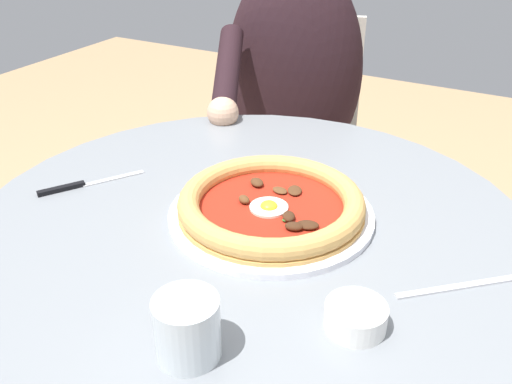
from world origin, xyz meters
TOP-DOWN VIEW (x-y plane):
  - dining_table at (0.00, 0.00)m, footprint 0.89×0.89m
  - pizza_on_plate at (-0.03, -0.02)m, footprint 0.32×0.32m
  - water_glass at (-0.08, 0.28)m, footprint 0.07×0.07m
  - steak_knife at (0.31, 0.05)m, footprint 0.11×0.17m
  - ramekin_capers at (-0.23, 0.15)m, footprint 0.07×0.07m
  - fork_utensil at (-0.33, 0.01)m, footprint 0.14×0.13m
  - diner_person at (0.23, -0.66)m, footprint 0.41×0.56m
  - cafe_chair_diner at (0.28, -0.79)m, footprint 0.52×0.52m

SIDE VIEW (x-z plane):
  - cafe_chair_diner at x=0.28m, z-range 0.10..0.94m
  - diner_person at x=0.23m, z-range -0.07..1.13m
  - dining_table at x=0.00m, z-range 0.20..0.92m
  - fork_utensil at x=-0.33m, z-range 0.72..0.72m
  - steak_knife at x=0.31m, z-range 0.72..0.73m
  - ramekin_capers at x=-0.23m, z-range 0.72..0.75m
  - pizza_on_plate at x=-0.03m, z-range 0.72..0.76m
  - water_glass at x=-0.08m, z-range 0.72..0.79m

